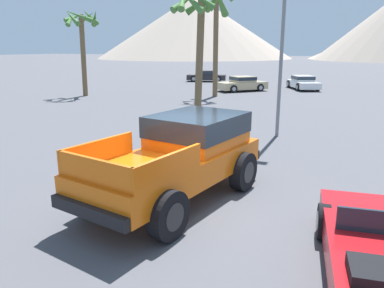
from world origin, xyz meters
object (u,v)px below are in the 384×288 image
parked_car_white (303,82)px  palm_tree_short (82,31)px  orange_pickup_truck (183,152)px  palm_tree_leaning (217,12)px  parked_car_tan (242,84)px  palm_tree_tall (200,20)px  street_lamp_post (284,10)px  parked_car_dark (206,76)px

parked_car_white → palm_tree_short: bearing=12.3°
parked_car_white → orange_pickup_truck: bearing=65.6°
orange_pickup_truck → palm_tree_leaning: bearing=118.5°
orange_pickup_truck → parked_car_tan: size_ratio=1.30×
parked_car_tan → palm_tree_leaning: palm_tree_leaning is taller
palm_tree_tall → palm_tree_leaning: palm_tree_leaning is taller
street_lamp_post → palm_tree_short: 17.34m
parked_car_dark → palm_tree_tall: (7.87, -19.73, 4.23)m
street_lamp_post → parked_car_white: bearing=95.7°
palm_tree_tall → palm_tree_leaning: size_ratio=0.79×
orange_pickup_truck → palm_tree_short: (-15.14, 14.48, 3.58)m
parked_car_tan → parked_car_dark: 9.33m
parked_car_white → street_lamp_post: size_ratio=0.56×
parked_car_tan → palm_tree_tall: (1.73, -12.70, 4.21)m
orange_pickup_truck → parked_car_white: bearing=102.1°
palm_tree_leaning → street_lamp_post: bearing=-57.3°
street_lamp_post → palm_tree_tall: size_ratio=1.28×
parked_car_white → palm_tree_leaning: size_ratio=0.58×
parked_car_white → palm_tree_leaning: (-5.06, -7.80, 5.34)m
street_lamp_post → palm_tree_leaning: bearing=122.7°
parked_car_tan → palm_tree_leaning: (-0.67, -4.31, 5.32)m
orange_pickup_truck → parked_car_tan: bearing=113.4°
parked_car_white → parked_car_tan: size_ratio=1.10×
parked_car_tan → street_lamp_post: 16.86m
palm_tree_tall → palm_tree_short: (-11.31, 4.74, -0.13)m
parked_car_dark → street_lamp_post: size_ratio=0.54×
parked_car_tan → palm_tree_tall: size_ratio=0.66×
palm_tree_leaning → palm_tree_tall: bearing=-74.0°
parked_car_white → palm_tree_leaning: bearing=30.0°
palm_tree_short → parked_car_white: bearing=39.3°
parked_car_dark → palm_tree_leaning: size_ratio=0.55×
parked_car_dark → palm_tree_short: bearing=-29.7°
parked_car_white → parked_car_tan: (-4.39, -3.48, 0.01)m
parked_car_tan → street_lamp_post: (6.23, -15.08, 4.26)m
street_lamp_post → palm_tree_leaning: (-6.90, 10.76, 1.06)m
orange_pickup_truck → parked_car_dark: (-11.70, 29.46, -0.52)m
orange_pickup_truck → palm_tree_tall: palm_tree_tall is taller
orange_pickup_truck → parked_car_dark: 31.71m
orange_pickup_truck → parked_car_dark: orange_pickup_truck is taller
street_lamp_post → palm_tree_tall: (-4.50, 2.38, -0.05)m
palm_tree_tall → parked_car_tan: bearing=97.8°
orange_pickup_truck → palm_tree_short: 21.25m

